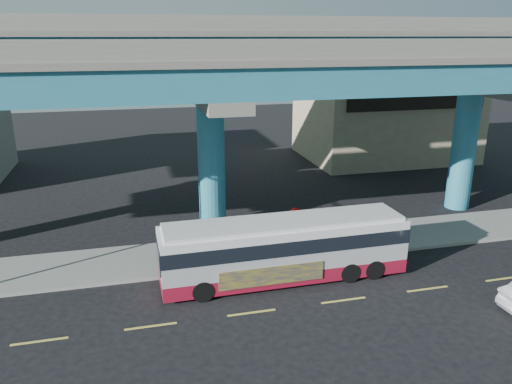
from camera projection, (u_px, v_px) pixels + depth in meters
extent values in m
plane|color=black|center=(250.00, 309.00, 20.38)|extent=(120.00, 120.00, 0.00)
cube|color=gray|center=(225.00, 253.00, 25.44)|extent=(70.00, 4.00, 0.15)
cube|color=#D8C64C|center=(39.00, 341.00, 18.23)|extent=(2.00, 0.12, 0.01)
cube|color=#D8C64C|center=(151.00, 326.00, 19.17)|extent=(2.00, 0.12, 0.01)
cube|color=#D8C64C|center=(252.00, 313.00, 20.10)|extent=(2.00, 0.12, 0.01)
cube|color=#D8C64C|center=(344.00, 300.00, 21.04)|extent=(2.00, 0.12, 0.01)
cube|color=#D8C64C|center=(428.00, 289.00, 21.98)|extent=(2.00, 0.12, 0.01)
cube|color=#D8C64C|center=(505.00, 278.00, 22.92)|extent=(2.00, 0.12, 0.01)
cylinder|color=#256C8D|center=(212.00, 167.00, 27.58)|extent=(1.50, 1.50, 7.40)
cube|color=gray|center=(210.00, 94.00, 26.37)|extent=(2.00, 12.00, 0.60)
cube|color=gray|center=(200.00, 72.00, 29.34)|extent=(1.80, 5.00, 1.20)
cylinder|color=#256C8D|center=(463.00, 151.00, 31.33)|extent=(1.50, 1.50, 7.40)
cube|color=gray|center=(472.00, 87.00, 30.13)|extent=(2.00, 12.00, 0.60)
cube|color=gray|center=(439.00, 68.00, 33.09)|extent=(1.80, 5.00, 1.20)
cube|color=#256C8D|center=(221.00, 81.00, 22.84)|extent=(52.00, 5.00, 1.40)
cube|color=gray|center=(221.00, 61.00, 22.58)|extent=(52.00, 5.40, 0.30)
cube|color=gray|center=(232.00, 50.00, 20.11)|extent=(52.00, 0.25, 0.80)
cube|color=gray|center=(211.00, 47.00, 24.73)|extent=(52.00, 0.25, 0.80)
cube|color=#256C8D|center=(199.00, 49.00, 28.94)|extent=(52.00, 5.00, 1.40)
cube|color=gray|center=(198.00, 34.00, 28.69)|extent=(52.00, 5.40, 0.30)
cube|color=gray|center=(205.00, 23.00, 26.21)|extent=(52.00, 0.25, 0.80)
cube|color=gray|center=(192.00, 25.00, 30.83)|extent=(52.00, 0.25, 0.80)
cube|color=tan|center=(384.00, 119.00, 44.80)|extent=(14.00, 10.00, 7.00)
cube|color=black|center=(417.00, 102.00, 39.45)|extent=(12.00, 0.25, 1.20)
cube|color=maroon|center=(284.00, 268.00, 22.78)|extent=(11.16, 2.48, 0.65)
cube|color=silver|center=(284.00, 248.00, 22.47)|extent=(11.16, 2.48, 1.39)
cube|color=black|center=(284.00, 238.00, 22.33)|extent=(11.22, 2.53, 0.65)
cube|color=silver|center=(285.00, 228.00, 22.18)|extent=(11.16, 2.48, 0.37)
cube|color=silver|center=(285.00, 222.00, 22.09)|extent=(10.75, 2.22, 0.19)
cube|color=black|center=(396.00, 229.00, 23.73)|extent=(0.08, 2.12, 1.11)
cube|color=black|center=(158.00, 255.00, 21.01)|extent=(0.08, 2.12, 1.11)
cube|color=#11174C|center=(272.00, 276.00, 21.33)|extent=(4.64, 0.10, 0.84)
cylinder|color=black|center=(203.00, 291.00, 20.86)|extent=(0.93, 0.29, 0.93)
cylinder|color=black|center=(196.00, 269.00, 22.82)|extent=(0.93, 0.29, 0.93)
cylinder|color=black|center=(350.00, 273.00, 22.49)|extent=(0.93, 0.29, 0.93)
cylinder|color=black|center=(331.00, 253.00, 24.45)|extent=(0.93, 0.29, 0.93)
cylinder|color=black|center=(374.00, 269.00, 22.78)|extent=(0.93, 0.29, 0.93)
cylinder|color=black|center=(354.00, 251.00, 24.75)|extent=(0.93, 0.29, 0.93)
cylinder|color=gray|center=(294.00, 235.00, 24.65)|extent=(0.06, 0.06, 2.21)
cylinder|color=#B20A0A|center=(295.00, 215.00, 24.30)|extent=(0.73, 0.29, 0.76)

